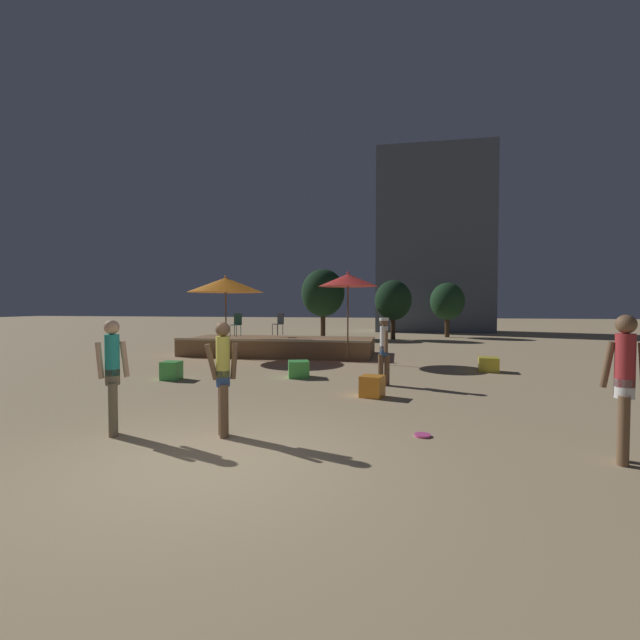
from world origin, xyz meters
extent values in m
plane|color=tan|center=(0.00, 0.00, 0.00)|extent=(120.00, 120.00, 0.00)
cube|color=olive|center=(-2.36, 11.47, 0.32)|extent=(7.33, 3.02, 0.64)
cube|color=#CCB793|center=(-2.36, 10.00, 0.68)|extent=(7.33, 0.12, 0.08)
cylinder|color=brown|center=(0.57, 9.72, 1.30)|extent=(0.05, 0.05, 2.59)
cone|color=red|center=(0.57, 9.72, 2.80)|extent=(2.04, 2.04, 0.42)
sphere|color=red|center=(0.57, 9.72, 3.05)|extent=(0.08, 0.08, 0.08)
cylinder|color=brown|center=(-3.95, 9.93, 1.21)|extent=(0.05, 0.05, 2.42)
cone|color=orange|center=(-3.95, 9.93, 2.69)|extent=(2.75, 2.75, 0.53)
sphere|color=orange|center=(-3.95, 9.93, 2.99)|extent=(0.08, 0.08, 0.08)
cube|color=orange|center=(1.73, 4.28, 0.23)|extent=(0.55, 0.55, 0.45)
cube|color=#4CC651|center=(-0.38, 6.39, 0.22)|extent=(0.68, 0.68, 0.44)
cube|color=#4CC651|center=(-3.58, 5.43, 0.24)|extent=(0.47, 0.47, 0.48)
cube|color=yellow|center=(4.89, 8.36, 0.21)|extent=(0.62, 0.62, 0.42)
cylinder|color=brown|center=(5.06, 1.08, 0.43)|extent=(0.13, 0.13, 0.85)
cylinder|color=brown|center=(4.98, 0.91, 0.43)|extent=(0.13, 0.13, 0.85)
cylinder|color=white|center=(5.02, 0.99, 0.93)|extent=(0.22, 0.22, 0.24)
cylinder|color=#B22D33|center=(5.02, 0.99, 1.28)|extent=(0.22, 0.22, 0.65)
cylinder|color=brown|center=(4.86, 1.07, 1.21)|extent=(0.18, 0.14, 0.59)
sphere|color=brown|center=(5.02, 0.99, 1.73)|extent=(0.23, 0.23, 0.23)
cylinder|color=#72664C|center=(-1.98, 0.94, 0.40)|extent=(0.13, 0.13, 0.80)
cylinder|color=#72664C|center=(-1.89, 0.80, 0.40)|extent=(0.13, 0.13, 0.80)
cylinder|color=#72664C|center=(-1.93, 0.87, 0.88)|extent=(0.21, 0.21, 0.24)
cylinder|color=teal|center=(-1.93, 0.87, 1.21)|extent=(0.21, 0.21, 0.62)
cylinder|color=tan|center=(-2.07, 0.78, 1.14)|extent=(0.15, 0.14, 0.55)
cylinder|color=tan|center=(-1.80, 0.97, 1.14)|extent=(0.16, 0.14, 0.55)
sphere|color=tan|center=(-1.93, 0.87, 1.63)|extent=(0.22, 0.22, 0.22)
cylinder|color=brown|center=(1.86, 5.61, 0.38)|extent=(0.13, 0.13, 0.76)
cylinder|color=brown|center=(2.01, 5.67, 0.38)|extent=(0.13, 0.13, 0.76)
cylinder|color=#2D4C7F|center=(1.93, 5.64, 0.84)|extent=(0.20, 0.20, 0.24)
cylinder|color=white|center=(1.93, 5.64, 1.15)|extent=(0.20, 0.20, 0.58)
cylinder|color=brown|center=(1.99, 5.50, 1.08)|extent=(0.11, 0.12, 0.52)
cylinder|color=brown|center=(1.87, 5.79, 1.08)|extent=(0.15, 0.21, 0.52)
sphere|color=brown|center=(1.93, 5.64, 1.55)|extent=(0.21, 0.21, 0.21)
cylinder|color=white|center=(1.93, 5.64, 1.61)|extent=(0.23, 0.23, 0.07)
cylinder|color=brown|center=(-0.24, 1.05, 0.39)|extent=(0.13, 0.13, 0.79)
cylinder|color=brown|center=(-0.33, 1.19, 0.39)|extent=(0.13, 0.13, 0.79)
cylinder|color=#2D4C7F|center=(-0.28, 1.12, 0.87)|extent=(0.20, 0.20, 0.24)
cylinder|color=#D8D14C|center=(-0.28, 1.12, 1.19)|extent=(0.20, 0.20, 0.60)
cylinder|color=brown|center=(-0.14, 1.21, 1.12)|extent=(0.14, 0.13, 0.54)
cylinder|color=brown|center=(-0.43, 1.04, 1.12)|extent=(0.21, 0.17, 0.54)
sphere|color=brown|center=(-0.28, 1.12, 1.60)|extent=(0.22, 0.22, 0.22)
cylinder|color=#2D3338|center=(-2.82, 12.04, 0.94)|extent=(0.02, 0.02, 0.45)
cylinder|color=#2D3338|center=(-2.56, 11.89, 0.94)|extent=(0.02, 0.02, 0.45)
cylinder|color=#2D3338|center=(-2.67, 12.30, 0.94)|extent=(0.02, 0.02, 0.45)
cylinder|color=#2D3338|center=(-2.41, 12.15, 0.94)|extent=(0.02, 0.02, 0.45)
cylinder|color=#2D3338|center=(-2.62, 12.10, 1.17)|extent=(0.40, 0.40, 0.02)
cube|color=#2D3338|center=(-2.53, 12.24, 1.39)|extent=(0.32, 0.21, 0.45)
cylinder|color=#1E4C47|center=(-4.23, 10.99, 0.94)|extent=(0.02, 0.02, 0.45)
cylinder|color=#1E4C47|center=(-3.94, 10.93, 0.94)|extent=(0.02, 0.02, 0.45)
cylinder|color=#1E4C47|center=(-4.17, 11.29, 0.94)|extent=(0.02, 0.02, 0.45)
cylinder|color=#1E4C47|center=(-3.87, 11.22, 0.94)|extent=(0.02, 0.02, 0.45)
cylinder|color=#1E4C47|center=(-4.05, 11.11, 1.17)|extent=(0.40, 0.40, 0.02)
cube|color=#1E4C47|center=(-4.01, 11.27, 1.39)|extent=(0.36, 0.11, 0.45)
cylinder|color=#E54C99|center=(2.64, 1.65, 0.02)|extent=(0.24, 0.24, 0.03)
cylinder|color=#3D2B1C|center=(5.16, 21.98, 0.63)|extent=(0.28, 0.28, 1.26)
ellipsoid|color=#19381E|center=(5.16, 21.98, 2.18)|extent=(2.03, 2.03, 2.24)
cylinder|color=#3D2B1C|center=(-2.08, 19.74, 0.76)|extent=(0.28, 0.28, 1.53)
ellipsoid|color=black|center=(-2.08, 19.74, 2.66)|extent=(2.52, 2.52, 2.77)
cylinder|color=#3D2B1C|center=(1.96, 19.75, 0.65)|extent=(0.28, 0.28, 1.29)
ellipsoid|color=black|center=(1.96, 19.75, 2.22)|extent=(2.06, 2.06, 2.27)
cube|color=#4C5666|center=(4.75, 27.74, 6.62)|extent=(8.25, 3.56, 13.25)
camera|label=1|loc=(2.28, -4.82, 1.96)|focal=24.00mm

